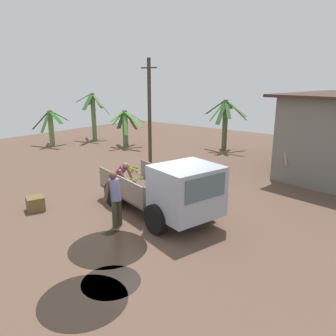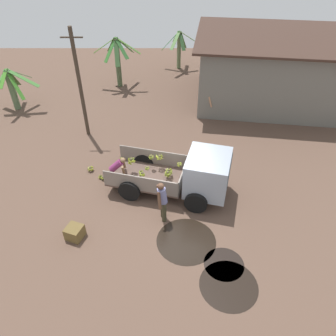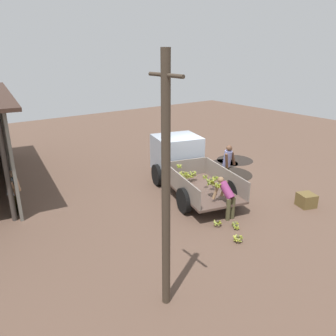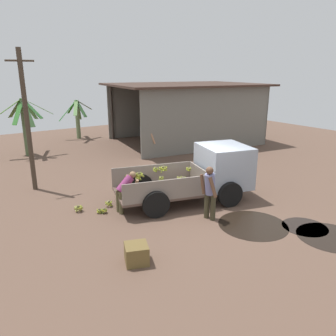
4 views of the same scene
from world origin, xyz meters
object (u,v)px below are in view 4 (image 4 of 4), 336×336
at_px(person_worker_loading, 125,189).
at_px(person_bystander_near_shed, 149,141).
at_px(utility_pole, 27,121).
at_px(banana_bunch_on_ground_0, 99,211).
at_px(cargo_truck, 211,171).
at_px(banana_bunch_on_ground_1, 79,208).
at_px(wooden_crate_0, 136,254).
at_px(person_foreground_visitor, 210,190).
at_px(banana_bunch_on_ground_3, 109,203).
at_px(banana_bunch_on_ground_2, 104,210).

height_order(person_worker_loading, person_bystander_near_shed, person_bystander_near_shed).
bearing_deg(utility_pole, banana_bunch_on_ground_0, -71.39).
height_order(cargo_truck, person_worker_loading, cargo_truck).
relative_size(cargo_truck, banana_bunch_on_ground_1, 17.01).
bearing_deg(banana_bunch_on_ground_1, utility_pole, 102.67).
xyz_separation_m(utility_pole, wooden_crate_0, (0.84, -6.73, -2.45)).
distance_m(cargo_truck, person_worker_loading, 3.20).
bearing_deg(cargo_truck, person_foreground_visitor, -118.05).
xyz_separation_m(person_foreground_visitor, banana_bunch_on_ground_0, (-2.67, 2.30, -0.86)).
bearing_deg(banana_bunch_on_ground_0, banana_bunch_on_ground_3, 33.92).
height_order(person_worker_loading, banana_bunch_on_ground_1, person_worker_loading).
distance_m(utility_pole, person_foreground_visitor, 7.23).
bearing_deg(utility_pole, person_foreground_visitor, -56.56).
height_order(utility_pole, wooden_crate_0, utility_pole).
bearing_deg(wooden_crate_0, person_bystander_near_shed, 57.43).
bearing_deg(banana_bunch_on_ground_2, wooden_crate_0, -98.97).
distance_m(person_worker_loading, banana_bunch_on_ground_3, 0.97).
relative_size(person_foreground_visitor, person_bystander_near_shed, 1.08).
height_order(person_worker_loading, banana_bunch_on_ground_2, person_worker_loading).
distance_m(person_worker_loading, banana_bunch_on_ground_1, 1.67).
distance_m(banana_bunch_on_ground_3, wooden_crate_0, 3.61).
xyz_separation_m(person_foreground_visitor, banana_bunch_on_ground_1, (-3.18, 2.81, -0.82)).
distance_m(person_foreground_visitor, person_bystander_near_shed, 7.87).
xyz_separation_m(person_foreground_visitor, banana_bunch_on_ground_2, (-2.54, 2.22, -0.85)).
distance_m(person_bystander_near_shed, banana_bunch_on_ground_1, 7.29).
distance_m(utility_pole, banana_bunch_on_ground_2, 4.65).
xyz_separation_m(utility_pole, banana_bunch_on_ground_3, (1.68, -3.22, -2.56)).
relative_size(person_foreground_visitor, person_worker_loading, 1.29).
bearing_deg(wooden_crate_0, banana_bunch_on_ground_0, 83.61).
xyz_separation_m(cargo_truck, banana_bunch_on_ground_3, (-3.43, 1.28, -0.89)).
bearing_deg(person_bystander_near_shed, banana_bunch_on_ground_1, -15.94).
bearing_deg(banana_bunch_on_ground_3, person_worker_loading, -65.71).
xyz_separation_m(person_foreground_visitor, wooden_crate_0, (-3.03, -0.88, -0.71)).
relative_size(banana_bunch_on_ground_3, wooden_crate_0, 0.50).
bearing_deg(person_worker_loading, wooden_crate_0, -112.36).
bearing_deg(cargo_truck, wooden_crate_0, -137.82).
xyz_separation_m(banana_bunch_on_ground_0, banana_bunch_on_ground_1, (-0.51, 0.50, 0.04)).
relative_size(person_foreground_visitor, banana_bunch_on_ground_3, 6.26).
relative_size(cargo_truck, utility_pole, 0.95).
xyz_separation_m(person_bystander_near_shed, banana_bunch_on_ground_3, (-4.52, -4.88, -0.76)).
bearing_deg(banana_bunch_on_ground_0, person_foreground_visitor, -40.79).
height_order(cargo_truck, banana_bunch_on_ground_1, cargo_truck).
xyz_separation_m(banana_bunch_on_ground_0, banana_bunch_on_ground_2, (0.13, -0.08, 0.02)).
xyz_separation_m(person_bystander_near_shed, banana_bunch_on_ground_0, (-5.00, -5.21, -0.79)).
bearing_deg(banana_bunch_on_ground_1, person_bystander_near_shed, 40.47).
bearing_deg(person_worker_loading, utility_pole, 116.53).
height_order(cargo_truck, banana_bunch_on_ground_2, cargo_truck).
height_order(banana_bunch_on_ground_1, wooden_crate_0, wooden_crate_0).
relative_size(cargo_truck, wooden_crate_0, 9.19).
bearing_deg(banana_bunch_on_ground_1, banana_bunch_on_ground_3, -9.97).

